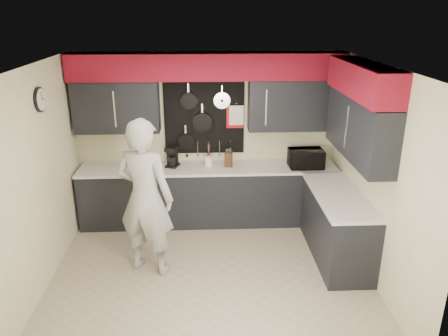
{
  "coord_description": "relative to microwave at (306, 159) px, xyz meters",
  "views": [
    {
      "loc": [
        -0.05,
        -4.77,
        3.21
      ],
      "look_at": [
        0.19,
        0.5,
        1.25
      ],
      "focal_mm": 35.0,
      "sensor_mm": 36.0,
      "label": 1
    }
  ],
  "objects": [
    {
      "name": "back_wall_assembly",
      "position": [
        -1.46,
        0.25,
        0.95
      ],
      "size": [
        4.0,
        0.36,
        2.6
      ],
      "color": "beige",
      "rests_on": "ground"
    },
    {
      "name": "right_wall_assembly",
      "position": [
        0.39,
        -1.09,
        0.88
      ],
      "size": [
        0.36,
        3.5,
        2.6
      ],
      "color": "beige",
      "rests_on": "ground"
    },
    {
      "name": "person",
      "position": [
        -2.26,
        -1.21,
        -0.05
      ],
      "size": [
        0.86,
        0.71,
        2.01
      ],
      "primitive_type": "imported",
      "rotation": [
        0.0,
        0.0,
        2.79
      ],
      "color": "#AEAEAC",
      "rests_on": "ground"
    },
    {
      "name": "base_cabinets",
      "position": [
        -0.98,
        -0.22,
        -0.6
      ],
      "size": [
        3.95,
        2.2,
        0.92
      ],
      "color": "black",
      "rests_on": "ground"
    },
    {
      "name": "microwave",
      "position": [
        0.0,
        0.0,
        0.0
      ],
      "size": [
        0.52,
        0.36,
        0.28
      ],
      "primitive_type": "imported",
      "rotation": [
        0.0,
        0.0,
        0.04
      ],
      "color": "black",
      "rests_on": "base_cabinets"
    },
    {
      "name": "utensil_crock",
      "position": [
        -1.46,
        0.13,
        -0.06
      ],
      "size": [
        0.12,
        0.12,
        0.16
      ],
      "primitive_type": "cylinder",
      "color": "white",
      "rests_on": "base_cabinets"
    },
    {
      "name": "ground",
      "position": [
        -1.47,
        -1.35,
        -1.06
      ],
      "size": [
        4.0,
        4.0,
        0.0
      ],
      "primitive_type": "plane",
      "color": "tan",
      "rests_on": "ground"
    },
    {
      "name": "left_wall_assembly",
      "position": [
        -3.46,
        -1.34,
        0.27
      ],
      "size": [
        0.05,
        3.5,
        2.6
      ],
      "color": "beige",
      "rests_on": "ground"
    },
    {
      "name": "knife_block",
      "position": [
        -1.16,
        0.09,
        -0.02
      ],
      "size": [
        0.13,
        0.13,
        0.23
      ],
      "primitive_type": "cube",
      "rotation": [
        0.0,
        0.0,
        -0.22
      ],
      "color": "#321D10",
      "rests_on": "base_cabinets"
    },
    {
      "name": "coffee_maker",
      "position": [
        -2.01,
        0.16,
        0.02
      ],
      "size": [
        0.23,
        0.26,
        0.31
      ],
      "rotation": [
        0.0,
        0.0,
        -0.34
      ],
      "color": "black",
      "rests_on": "base_cabinets"
    }
  ]
}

